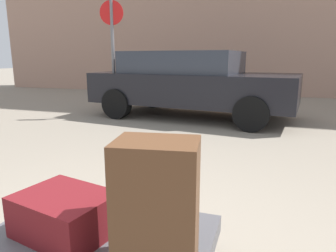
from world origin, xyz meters
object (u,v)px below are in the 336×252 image
object	(u,v)px
suitcase_maroon_center	(65,214)
no_parking_sign	(113,47)
luggage_cart	(102,243)
parked_car	(190,82)
suitcase_brown_rear_left	(157,205)

from	to	relation	value
suitcase_maroon_center	no_parking_sign	size ratio (longest dim) A/B	0.20
luggage_cart	parked_car	distance (m)	5.28
suitcase_brown_rear_left	no_parking_sign	world-z (taller)	no_parking_sign
suitcase_maroon_center	no_parking_sign	xyz separation A→B (m)	(-2.20, 4.79, 1.06)
parked_car	no_parking_sign	world-z (taller)	no_parking_sign
suitcase_brown_rear_left	parked_car	xyz separation A→B (m)	(-1.17, 5.36, 0.12)
luggage_cart	parked_car	bearing A→B (deg)	98.57
suitcase_brown_rear_left	suitcase_maroon_center	bearing A→B (deg)	162.15
suitcase_maroon_center	no_parking_sign	distance (m)	5.38
suitcase_maroon_center	suitcase_brown_rear_left	bearing A→B (deg)	3.03
parked_car	luggage_cart	bearing A→B (deg)	-81.43
luggage_cart	no_parking_sign	world-z (taller)	no_parking_sign
luggage_cart	no_parking_sign	distance (m)	5.44
parked_car	no_parking_sign	distance (m)	1.83
no_parking_sign	parked_car	bearing A→B (deg)	16.61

